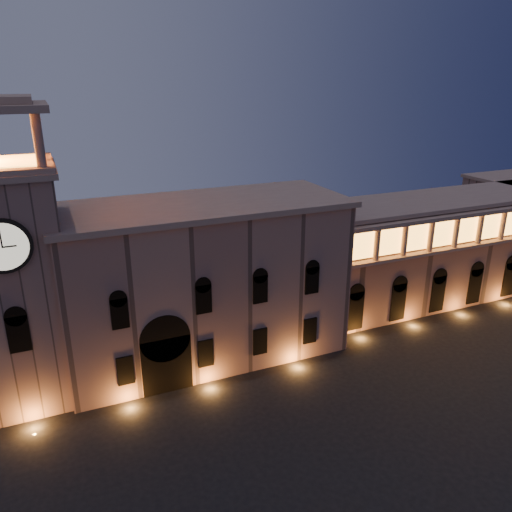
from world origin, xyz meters
The scene contains 4 objects.
ground centered at (0.00, 0.00, 0.00)m, with size 160.00×160.00×0.00m, color black.
government_building centered at (-2.08, 21.93, 8.77)m, with size 30.80×12.80×17.60m.
clock_tower centered at (-20.50, 20.98, 12.50)m, with size 9.80×9.80×32.40m.
colonnade_wing centered at (32.00, 23.92, 7.33)m, with size 40.60×11.50×14.50m.
Camera 1 is at (-16.74, -26.58, 29.86)m, focal length 35.00 mm.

